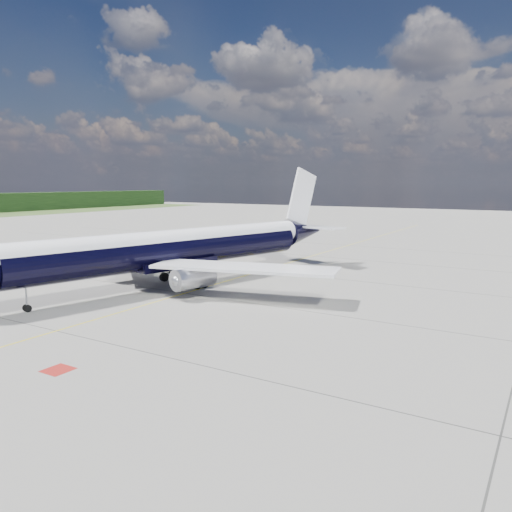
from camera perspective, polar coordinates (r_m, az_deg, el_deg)
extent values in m
plane|color=gray|center=(66.87, 2.79, -1.06)|extent=(320.00, 320.00, 0.00)
cube|color=#DBC50B|center=(62.58, 0.60, -1.70)|extent=(0.16, 160.00, 0.01)
cube|color=maroon|center=(32.42, -21.68, -11.99)|extent=(1.60, 1.60, 0.01)
cylinder|color=black|center=(53.42, -9.55, 0.62)|extent=(11.79, 34.66, 3.49)
cone|color=black|center=(67.99, 5.45, 2.81)|extent=(4.93, 7.07, 3.49)
cylinder|color=white|center=(53.31, -9.58, 1.54)|extent=(11.49, 36.26, 2.72)
cube|color=white|center=(62.28, -13.62, 0.83)|extent=(16.16, 15.18, 0.29)
cube|color=white|center=(47.01, -1.35, -1.34)|extent=(18.20, 8.72, 0.29)
cube|color=black|center=(53.60, -9.52, -0.74)|extent=(5.95, 9.83, 0.92)
cylinder|color=#B4B4BB|center=(57.68, -14.42, -0.85)|extent=(3.01, 4.59, 2.05)
cylinder|color=#B4B4BB|center=(47.90, -7.17, -2.50)|extent=(3.01, 4.59, 2.05)
sphere|color=gray|center=(56.75, -16.10, -1.06)|extent=(1.22, 1.22, 1.01)
sphere|color=gray|center=(46.77, -9.04, -2.81)|extent=(1.22, 1.22, 1.01)
cube|color=white|center=(57.67, -14.29, -0.16)|extent=(0.90, 2.90, 1.01)
cube|color=white|center=(47.88, -7.01, -1.67)|extent=(0.90, 2.90, 1.01)
cube|color=white|center=(67.34, 5.25, 6.75)|extent=(1.69, 5.72, 7.82)
cube|color=white|center=(67.92, 5.45, 3.43)|extent=(12.28, 5.72, 0.20)
cylinder|color=gray|center=(46.98, -24.76, -4.46)|extent=(0.20, 0.20, 1.93)
cylinder|color=black|center=(47.33, -24.78, -5.40)|extent=(0.32, 0.66, 0.64)
cylinder|color=black|center=(46.99, -24.62, -5.49)|extent=(0.32, 0.66, 0.64)
cylinder|color=gray|center=(56.97, -10.07, -1.58)|extent=(0.29, 0.29, 1.74)
cylinder|color=gray|center=(52.32, -6.40, -2.38)|extent=(0.29, 0.29, 1.74)
cylinder|color=black|center=(56.82, -10.47, -2.36)|extent=(0.64, 1.08, 1.01)
cylinder|color=black|center=(57.38, -9.63, -2.24)|extent=(0.64, 1.08, 1.01)
cylinder|color=black|center=(52.16, -6.82, -3.25)|extent=(0.64, 1.08, 1.01)
cylinder|color=black|center=(52.77, -5.95, -3.09)|extent=(0.64, 1.08, 1.01)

